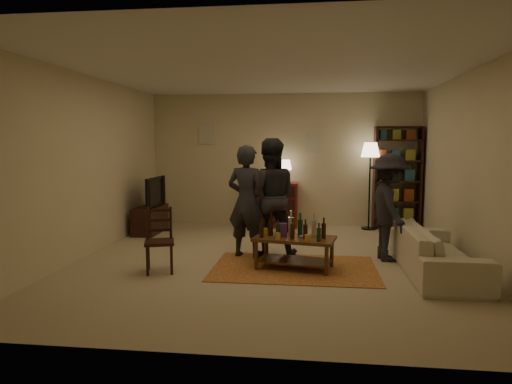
% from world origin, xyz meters
% --- Properties ---
extents(floor, '(6.00, 6.00, 0.00)m').
position_xyz_m(floor, '(0.00, 0.00, 0.00)').
color(floor, '#C6B793').
rests_on(floor, ground).
extents(room_shell, '(6.00, 6.00, 6.00)m').
position_xyz_m(room_shell, '(-0.65, 2.98, 1.81)').
color(room_shell, beige).
rests_on(room_shell, ground).
extents(rug, '(2.20, 1.50, 0.01)m').
position_xyz_m(rug, '(0.37, -0.38, 0.01)').
color(rug, '#993521').
rests_on(rug, ground).
extents(coffee_table, '(1.15, 0.77, 0.77)m').
position_xyz_m(coffee_table, '(0.35, -0.37, 0.39)').
color(coffee_table, brown).
rests_on(coffee_table, ground).
extents(dining_chair, '(0.47, 0.47, 0.86)m').
position_xyz_m(dining_chair, '(-1.40, -0.72, 0.45)').
color(dining_chair, black).
rests_on(dining_chair, ground).
extents(tv_stand, '(0.40, 1.00, 1.06)m').
position_xyz_m(tv_stand, '(-2.44, 1.80, 0.38)').
color(tv_stand, black).
rests_on(tv_stand, ground).
extents(dresser, '(1.00, 0.50, 1.36)m').
position_xyz_m(dresser, '(-0.19, 2.71, 0.48)').
color(dresser, maroon).
rests_on(dresser, ground).
extents(bookshelf, '(0.90, 0.34, 2.02)m').
position_xyz_m(bookshelf, '(2.25, 2.78, 1.03)').
color(bookshelf, black).
rests_on(bookshelf, ground).
extents(floor_lamp, '(0.36, 0.36, 1.70)m').
position_xyz_m(floor_lamp, '(1.71, 2.65, 1.45)').
color(floor_lamp, black).
rests_on(floor_lamp, ground).
extents(sofa, '(0.81, 2.08, 0.61)m').
position_xyz_m(sofa, '(2.20, -0.40, 0.30)').
color(sofa, beige).
rests_on(sofa, ground).
extents(person_left, '(0.70, 0.56, 1.67)m').
position_xyz_m(person_left, '(-0.36, 0.16, 0.84)').
color(person_left, '#282830').
rests_on(person_left, ground).
extents(person_right, '(0.94, 0.78, 1.77)m').
position_xyz_m(person_right, '(-0.05, 0.35, 0.88)').
color(person_right, '#24232B').
rests_on(person_right, ground).
extents(person_by_sofa, '(0.71, 1.07, 1.55)m').
position_xyz_m(person_by_sofa, '(1.70, 0.25, 0.77)').
color(person_by_sofa, '#222229').
rests_on(person_by_sofa, ground).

